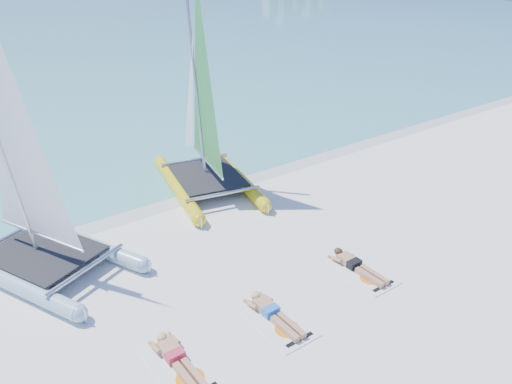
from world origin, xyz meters
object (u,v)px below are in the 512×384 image
(catamaran_blue, at_px, (27,191))
(towel_c, at_px, (360,272))
(towel_a, at_px, (181,367))
(catamaran_yellow, at_px, (200,118))
(sunbather_c, at_px, (355,265))
(sunbather_b, at_px, (272,312))
(towel_b, at_px, (277,320))
(sunbather_a, at_px, (176,357))

(catamaran_blue, xyz_separation_m, towel_c, (6.39, -5.04, -2.13))
(catamaran_blue, xyz_separation_m, towel_a, (1.20, -5.19, -2.13))
(catamaran_yellow, height_order, towel_a, catamaran_yellow)
(catamaran_blue, height_order, towel_c, catamaran_blue)
(sunbather_c, bearing_deg, sunbather_b, -176.16)
(towel_b, bearing_deg, towel_c, 3.84)
(catamaran_yellow, xyz_separation_m, sunbather_b, (-2.38, -7.02, -2.17))
(catamaran_yellow, height_order, sunbather_b, catamaran_yellow)
(towel_c, bearing_deg, sunbather_c, 90.00)
(catamaran_yellow, relative_size, sunbather_a, 4.22)
(towel_a, xyz_separation_m, sunbather_b, (2.36, 0.15, 0.11))
(sunbather_a, distance_m, sunbather_b, 2.36)
(catamaran_yellow, relative_size, towel_a, 3.93)
(catamaran_yellow, relative_size, sunbather_c, 4.22)
(sunbather_b, distance_m, sunbather_c, 2.84)
(towel_a, bearing_deg, sunbather_c, 3.71)
(towel_a, relative_size, sunbather_a, 1.07)
(sunbather_c, bearing_deg, catamaran_blue, 142.81)
(catamaran_yellow, xyz_separation_m, towel_a, (-4.75, -7.16, -2.28))
(sunbather_a, bearing_deg, sunbather_b, -1.10)
(towel_c, bearing_deg, towel_a, -178.40)
(catamaran_blue, bearing_deg, towel_c, -62.55)
(catamaran_yellow, bearing_deg, towel_c, -73.81)
(catamaran_yellow, distance_m, sunbather_a, 8.71)
(sunbather_a, relative_size, towel_c, 0.93)
(towel_a, distance_m, sunbather_b, 2.37)
(sunbather_a, distance_m, sunbather_c, 5.20)
(catamaran_blue, xyz_separation_m, towel_b, (3.56, -5.23, -2.13))
(towel_b, xyz_separation_m, sunbather_b, (0.00, 0.19, 0.11))
(catamaran_blue, relative_size, catamaran_yellow, 0.99)
(sunbather_a, bearing_deg, catamaran_yellow, 55.75)
(sunbather_b, distance_m, towel_c, 2.83)
(towel_a, xyz_separation_m, towel_b, (2.36, -0.05, 0.00))
(catamaran_blue, relative_size, towel_b, 3.88)
(catamaran_blue, bearing_deg, sunbather_c, -61.47)
(catamaran_blue, bearing_deg, catamaran_yellow, -5.90)
(catamaran_yellow, bearing_deg, sunbather_a, -111.72)
(towel_a, bearing_deg, sunbather_b, 3.55)
(towel_a, relative_size, sunbather_b, 1.07)
(sunbather_a, bearing_deg, towel_c, -0.52)
(catamaran_blue, bearing_deg, towel_a, -101.28)
(towel_b, bearing_deg, sunbather_a, 174.26)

